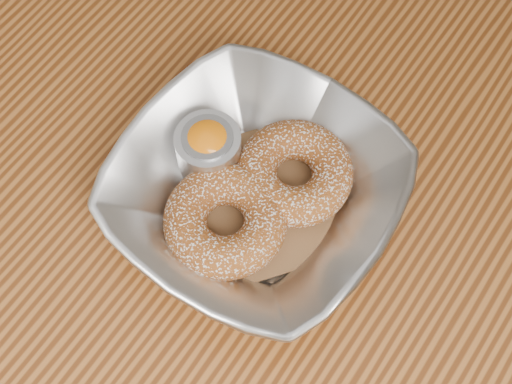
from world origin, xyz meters
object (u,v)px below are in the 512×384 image
Objects in this scene: ramekin at (209,149)px; table at (204,237)px; donut_front at (225,220)px; donut_back at (294,173)px; serving_bowl at (256,192)px.

table is at bearing -77.01° from ramekin.
table is 11.12× the size of donut_front.
donut_back is 0.98× the size of donut_front.
donut_front is (-0.02, -0.07, 0.00)m from donut_back.
donut_back is 0.08m from ramekin.
table is 20.26× the size of ramekin.
donut_front is (-0.01, -0.04, -0.00)m from serving_bowl.
donut_back reaches higher than table.
serving_bowl is at bearing 79.94° from donut_front.
donut_front is at bearing -100.06° from serving_bowl.
donut_back is (0.07, 0.06, 0.13)m from table.
table is 4.88× the size of serving_bowl.
serving_bowl is 2.28× the size of donut_front.
ramekin reaches higher than donut_back.
serving_bowl reaches higher than table.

